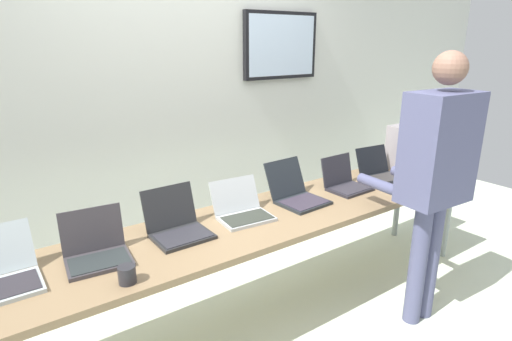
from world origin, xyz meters
TOP-DOWN VIEW (x-y plane):
  - ground at (0.00, 0.00)m, footprint 8.00×8.00m
  - back_wall at (0.02, 1.13)m, footprint 8.00×0.11m
  - workbench at (0.00, 0.00)m, footprint 3.57×0.70m
  - equipment_box at (1.57, 0.10)m, footprint 0.33×0.29m
  - laptop_station_1 at (-1.09, 0.05)m, footprint 0.33×0.31m
  - laptop_station_2 at (-0.63, 0.08)m, footprint 0.32×0.33m
  - laptop_station_3 at (-0.19, 0.07)m, footprint 0.35×0.34m
  - laptop_station_4 at (0.27, 0.08)m, footprint 0.33×0.39m
  - laptop_station_5 at (0.73, 0.06)m, footprint 0.31×0.29m
  - laptop_station_6 at (1.17, 0.08)m, footprint 0.34×0.34m
  - person at (0.77, -0.62)m, footprint 0.46×0.61m
  - coffee_mug at (-1.03, -0.25)m, footprint 0.08×0.08m
  - paper_sheet at (1.02, -0.17)m, footprint 0.23×0.31m

SIDE VIEW (x-z plane):
  - ground at x=0.00m, z-range -0.04..0.00m
  - workbench at x=0.00m, z-range 0.32..1.05m
  - paper_sheet at x=1.02m, z-range 0.73..0.73m
  - coffee_mug at x=-1.03m, z-range 0.73..0.81m
  - laptop_station_3 at x=-0.19m, z-range 0.67..0.89m
  - laptop_station_6 at x=1.17m, z-range 0.67..0.90m
  - laptop_station_5 at x=0.73m, z-range 0.66..0.90m
  - laptop_station_1 at x=-1.09m, z-range 0.66..0.91m
  - laptop_station_2 at x=-0.63m, z-range 0.66..0.92m
  - laptop_station_4 at x=0.27m, z-range 0.66..0.92m
  - equipment_box at x=1.57m, z-range 0.73..1.10m
  - person at x=0.77m, z-range 0.19..1.93m
  - back_wall at x=0.02m, z-range 0.01..2.63m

